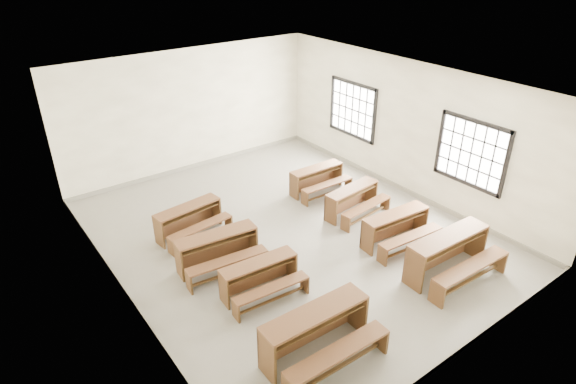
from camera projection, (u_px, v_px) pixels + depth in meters
room at (292, 139)px, 9.32m from camera, size 8.50×8.50×3.20m
desk_set_0 at (317, 331)px, 7.10m from camera, size 1.77×0.95×0.79m
desk_set_1 at (260, 275)px, 8.41m from camera, size 1.45×0.82×0.63m
desk_set_2 at (218, 248)px, 9.07m from camera, size 1.63×0.96×0.70m
desk_set_3 at (190, 219)px, 10.08m from camera, size 1.53×0.92×0.65m
desk_set_4 at (449, 252)px, 8.86m from camera, size 1.82×0.99×0.80m
desk_set_5 at (397, 226)px, 9.79m from camera, size 1.56×0.90×0.68m
desk_set_6 at (353, 199)px, 10.86m from camera, size 1.50×0.89×0.64m
desk_set_7 at (317, 178)px, 11.82m from camera, size 1.42×0.76×0.63m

